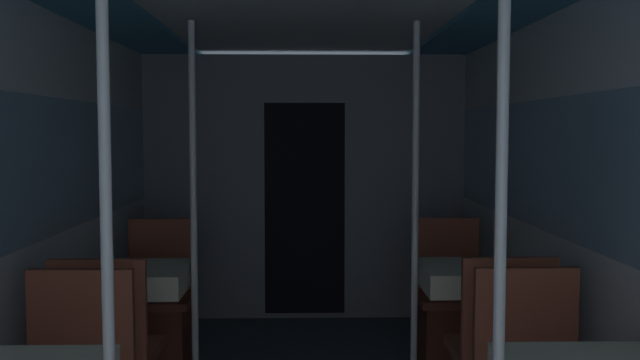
{
  "coord_description": "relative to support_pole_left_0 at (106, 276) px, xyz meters",
  "views": [
    {
      "loc": [
        0.0,
        -1.24,
        1.51
      ],
      "look_at": [
        0.09,
        2.69,
        1.24
      ],
      "focal_mm": 40.0,
      "sensor_mm": 36.0,
      "label": 1
    }
  ],
  "objects": [
    {
      "name": "chair_right_far_1",
      "position": [
        1.56,
        2.3,
        -0.77
      ],
      "size": [
        0.44,
        0.44,
        0.93
      ],
      "rotation": [
        0.0,
        0.0,
        3.14
      ],
      "color": "brown",
      "rests_on": "ground_plane"
    },
    {
      "name": "support_pole_right_0",
      "position": [
        1.24,
        0.0,
        0.0
      ],
      "size": [
        0.04,
        0.04,
        2.11
      ],
      "color": "silver",
      "rests_on": "ground_plane"
    },
    {
      "name": "chair_left_far_1",
      "position": [
        -0.32,
        2.3,
        -0.77
      ],
      "size": [
        0.44,
        0.44,
        0.93
      ],
      "rotation": [
        0.0,
        0.0,
        3.14
      ],
      "color": "brown",
      "rests_on": "ground_plane"
    },
    {
      "name": "support_pole_left_1",
      "position": [
        0.0,
        1.73,
        0.0
      ],
      "size": [
        0.04,
        0.04,
        2.11
      ],
      "color": "silver",
      "rests_on": "ground_plane"
    },
    {
      "name": "dining_table_left_1",
      "position": [
        -0.32,
        1.73,
        -0.42
      ],
      "size": [
        0.57,
        0.57,
        0.75
      ],
      "color": "#4C4C51",
      "rests_on": "ground_plane"
    },
    {
      "name": "dining_table_right_1",
      "position": [
        1.56,
        1.73,
        -0.42
      ],
      "size": [
        0.57,
        0.57,
        0.75
      ],
      "color": "#4C4C51",
      "rests_on": "ground_plane"
    },
    {
      "name": "support_pole_right_1",
      "position": [
        1.24,
        1.73,
        0.0
      ],
      "size": [
        0.04,
        0.04,
        2.11
      ],
      "color": "silver",
      "rests_on": "ground_plane"
    },
    {
      "name": "wall_right",
      "position": [
        1.92,
        0.96,
        0.04
      ],
      "size": [
        0.05,
        6.68,
        2.11
      ],
      "color": "silver",
      "rests_on": "ground_plane"
    },
    {
      "name": "bulkhead_far",
      "position": [
        0.62,
        3.49,
        -0.0
      ],
      "size": [
        2.56,
        0.09,
        2.11
      ],
      "color": "slate",
      "rests_on": "ground_plane"
    },
    {
      "name": "support_pole_left_0",
      "position": [
        0.0,
        0.0,
        0.0
      ],
      "size": [
        0.04,
        0.04,
        2.11
      ],
      "color": "silver",
      "rests_on": "ground_plane"
    },
    {
      "name": "wall_left",
      "position": [
        -0.69,
        0.96,
        0.04
      ],
      "size": [
        0.05,
        6.68,
        2.11
      ],
      "color": "silver",
      "rests_on": "ground_plane"
    }
  ]
}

